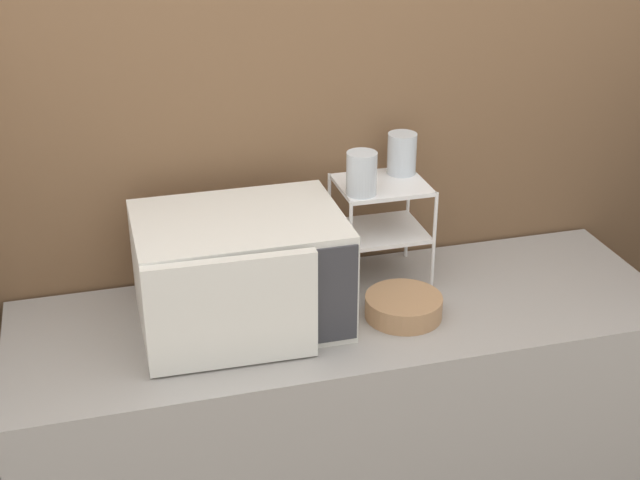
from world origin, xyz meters
TOP-DOWN VIEW (x-y plane):
  - wall_back at (0.00, 0.64)m, footprint 8.00×0.06m
  - counter at (0.00, 0.30)m, footprint 1.82×0.60m
  - microwave at (-0.29, 0.32)m, footprint 0.53×0.43m
  - dish_rack at (0.15, 0.47)m, footprint 0.26×0.22m
  - glass_front_left at (0.07, 0.41)m, footprint 0.08×0.08m
  - glass_back_right at (0.23, 0.52)m, footprint 0.08×0.08m
  - bowl at (0.14, 0.24)m, footprint 0.21×0.21m

SIDE VIEW (x-z plane):
  - counter at x=0.00m, z-range 0.00..0.89m
  - bowl at x=0.14m, z-range 0.89..0.95m
  - microwave at x=-0.29m, z-range 0.89..1.19m
  - dish_rack at x=0.15m, z-range 0.95..1.25m
  - glass_front_left at x=0.07m, z-range 1.19..1.31m
  - glass_back_right at x=0.23m, z-range 1.19..1.31m
  - wall_back at x=0.00m, z-range 0.00..2.60m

